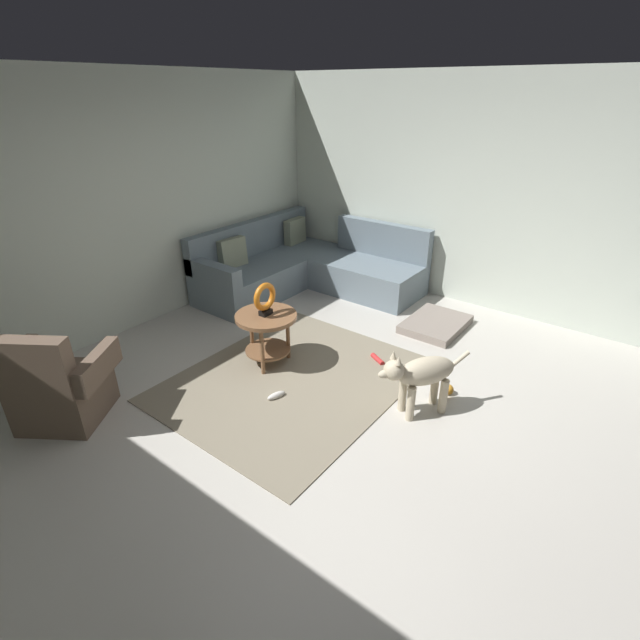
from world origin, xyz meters
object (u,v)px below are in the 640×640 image
torus_sculpture (265,298)px  dog_bed_mat (436,324)px  dog_toy_ball (448,389)px  dog_toy_bone (276,396)px  armchair (58,387)px  sectional_couch (305,269)px  dog_toy_rope (377,359)px  side_table (267,326)px  dog (421,375)px

torus_sculpture → dog_bed_mat: (1.74, -1.02, -0.67)m
dog_toy_ball → dog_toy_bone: size_ratio=0.54×
dog_bed_mat → armchair: bearing=153.0°
sectional_couch → armchair: 3.44m
dog_toy_rope → armchair: bearing=146.1°
side_table → dog_toy_ball: size_ratio=6.22×
dog → dog_toy_rope: 0.93m
dog → sectional_couch: bearing=1.4°
dog_bed_mat → dog_toy_rope: (-1.05, 0.15, -0.02)m
dog_bed_mat → dog: bearing=-160.7°
torus_sculpture → dog_toy_bone: bearing=-130.7°
dog_bed_mat → dog_toy_ball: bearing=-150.4°
torus_sculpture → armchair: bearing=156.7°
dog_toy_ball → dog_toy_bone: dog_toy_ball is taller
armchair → side_table: 1.84m
armchair → dog_bed_mat: bearing=28.9°
sectional_couch → dog_toy_ball: sectional_couch is taller
side_table → dog_toy_bone: bearing=-130.7°
dog_bed_mat → dog_toy_ball: 1.32m
side_table → dog_toy_ball: (0.59, -1.67, -0.37)m
side_table → dog: dog is taller
armchair → side_table: (1.69, -0.73, 0.09)m
dog_bed_mat → dog_toy_ball: (-1.15, -0.65, 0.00)m
dog_toy_rope → dog_toy_bone: dog_toy_bone is taller
dog_toy_rope → dog: bearing=-125.9°
dog_toy_rope → dog_bed_mat: bearing=-8.1°
torus_sculpture → dog_toy_rope: torus_sculpture is taller
armchair → dog_toy_rope: bearing=22.0°
dog_bed_mat → dog_toy_bone: dog_bed_mat is taller
side_table → dog: (0.19, -1.56, -0.04)m
dog → torus_sculpture: bearing=40.2°
dog → dog_toy_bone: bearing=61.9°
side_table → dog_toy_rope: size_ratio=3.15×
dog_bed_mat → dog_toy_rope: size_ratio=4.20×
side_table → dog_toy_ball: bearing=-70.5°
dog_toy_rope → dog_toy_bone: bearing=160.1°
dog → dog_toy_bone: dog is taller
dog → dog_toy_rope: size_ratio=3.87×
dog → dog_bed_mat: bearing=-37.2°
sectional_couch → dog: size_ratio=3.06×
side_table → dog_toy_bone: size_ratio=3.33×
sectional_couch → dog_toy_bone: 2.58m
sectional_couch → dog_toy_ball: 2.85m
armchair → torus_sculpture: armchair is taller
sectional_couch → torus_sculpture: (-1.74, -0.92, 0.42)m
armchair → dog_toy_ball: armchair is taller
dog_toy_ball → dog_toy_rope: size_ratio=0.51×
armchair → dog_toy_rope: 2.88m
armchair → sectional_couch: bearing=59.2°
dog → dog_toy_ball: bearing=-71.4°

